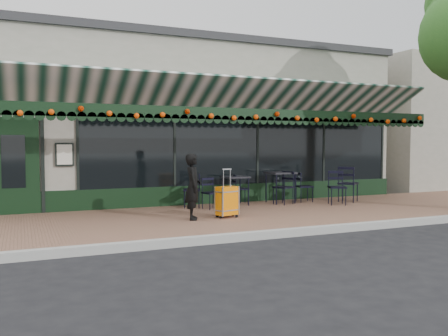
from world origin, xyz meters
name	(u,v)px	position (x,y,z in m)	size (l,w,h in m)	color
ground	(287,236)	(0.00, 0.00, 0.00)	(80.00, 80.00, 0.00)	black
sidewalk	(242,217)	(0.00, 2.00, 0.07)	(18.00, 4.00, 0.15)	brown
curb	(290,233)	(0.00, -0.08, 0.07)	(18.00, 0.16, 0.15)	#9E9E99
restaurant_building	(169,128)	(0.00, 7.84, 2.27)	(12.00, 9.60, 4.50)	gray
neighbor_building_right	(445,129)	(13.00, 8.00, 2.40)	(12.00, 8.00, 4.80)	#A39B8F
woman	(193,187)	(-1.32, 1.65, 0.85)	(0.51, 0.33, 1.40)	black
suitcase	(227,201)	(-0.55, 1.63, 0.50)	(0.52, 0.38, 1.05)	orange
cafe_table_a	(280,175)	(1.79, 3.37, 0.90)	(0.68, 0.68, 0.84)	black
cafe_table_b	(235,179)	(0.50, 3.46, 0.83)	(0.61, 0.61, 0.75)	black
chair_a_left	(283,188)	(1.73, 3.10, 0.59)	(0.44, 0.44, 0.88)	black
chair_a_right	(304,187)	(2.52, 3.32, 0.57)	(0.42, 0.42, 0.83)	black
chair_a_front	(337,188)	(2.98, 2.46, 0.60)	(0.45, 0.45, 0.90)	black
chair_a_extra	(348,184)	(3.65, 2.87, 0.65)	(0.50, 0.50, 0.99)	black
chair_b_left	(192,190)	(-0.72, 3.44, 0.59)	(0.44, 0.44, 0.88)	black
chair_b_right	(241,189)	(0.70, 3.57, 0.55)	(0.40, 0.40, 0.80)	black
chair_b_front	(211,193)	(-0.36, 3.01, 0.54)	(0.39, 0.39, 0.78)	black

